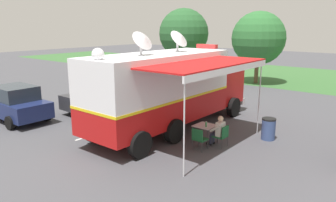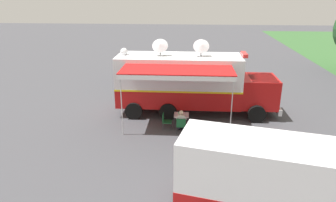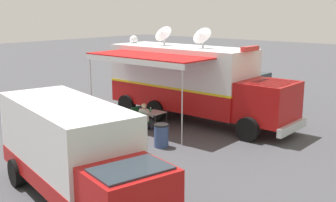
# 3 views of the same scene
# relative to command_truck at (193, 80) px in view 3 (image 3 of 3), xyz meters

# --- Properties ---
(ground_plane) EXTENTS (100.00, 100.00, 0.00)m
(ground_plane) POSITION_rel_command_truck_xyz_m (-0.03, -0.75, -1.95)
(ground_plane) COLOR #47474C
(lot_stripe) EXTENTS (0.12, 4.80, 0.01)m
(lot_stripe) POSITION_rel_command_truck_xyz_m (-2.11, -1.29, -1.94)
(lot_stripe) COLOR silver
(lot_stripe) RESTS_ON ground
(command_truck) EXTENTS (4.85, 9.49, 4.53)m
(command_truck) POSITION_rel_command_truck_xyz_m (0.00, 0.00, 0.00)
(command_truck) COLOR #B71414
(command_truck) RESTS_ON ground
(folding_table) EXTENTS (0.80, 0.80, 0.73)m
(folding_table) POSITION_rel_command_truck_xyz_m (2.17, -0.49, -1.27)
(folding_table) COLOR silver
(folding_table) RESTS_ON ground
(water_bottle) EXTENTS (0.07, 0.07, 0.22)m
(water_bottle) POSITION_rel_command_truck_xyz_m (2.30, -0.63, -1.11)
(water_bottle) COLOR #3F9959
(water_bottle) RESTS_ON folding_table
(folding_chair_at_table) EXTENTS (0.48, 0.48, 0.87)m
(folding_chair_at_table) POSITION_rel_command_truck_xyz_m (2.97, -0.49, -1.43)
(folding_chair_at_table) COLOR #19562D
(folding_chair_at_table) RESTS_ON ground
(folding_chair_beside_table) EXTENTS (0.48, 0.48, 0.87)m
(folding_chair_beside_table) POSITION_rel_command_truck_xyz_m (2.45, -1.34, -1.43)
(folding_chair_beside_table) COLOR #19562D
(folding_chair_beside_table) RESTS_ON ground
(seated_responder) EXTENTS (0.66, 0.55, 1.25)m
(seated_responder) POSITION_rel_command_truck_xyz_m (2.78, -0.49, -1.30)
(seated_responder) COLOR silver
(seated_responder) RESTS_ON ground
(trash_bin) EXTENTS (0.57, 0.57, 0.91)m
(trash_bin) POSITION_rel_command_truck_xyz_m (4.00, 1.51, -1.49)
(trash_bin) COLOR #384C7F
(trash_bin) RESTS_ON ground
(support_truck) EXTENTS (3.54, 7.09, 2.70)m
(support_truck) POSITION_rel_command_truck_xyz_m (9.04, 2.75, -0.56)
(support_truck) COLOR white
(support_truck) RESTS_ON ground
(car_behind_truck) EXTENTS (2.06, 4.22, 1.76)m
(car_behind_truck) POSITION_rel_command_truck_xyz_m (-5.12, 0.15, -1.07)
(car_behind_truck) COLOR #2D2D33
(car_behind_truck) RESTS_ON ground
(car_far_corner) EXTENTS (4.21, 2.03, 1.76)m
(car_far_corner) POSITION_rel_command_truck_xyz_m (-6.88, -3.80, -1.07)
(car_far_corner) COLOR navy
(car_far_corner) RESTS_ON ground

